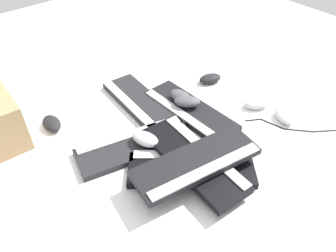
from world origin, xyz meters
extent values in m
plane|color=white|center=(0.00, 0.00, 0.00)|extent=(3.20, 3.20, 0.00)
cube|color=#232326|center=(0.20, -0.05, 0.01)|extent=(0.45, 0.18, 0.02)
cube|color=silver|center=(0.20, 0.00, 0.03)|extent=(0.42, 0.07, 0.01)
cube|color=#232326|center=(0.00, 0.12, 0.01)|extent=(0.25, 0.46, 0.02)
cube|color=#B2B5BA|center=(0.05, 0.11, 0.03)|extent=(0.13, 0.42, 0.01)
cube|color=black|center=(-0.22, 0.04, 0.01)|extent=(0.40, 0.43, 0.02)
cube|color=silver|center=(-0.18, 0.00, 0.03)|extent=(0.30, 0.34, 0.01)
cube|color=black|center=(0.02, -0.18, 0.01)|extent=(0.44, 0.16, 0.02)
cube|color=#B2B5BA|center=(0.02, -0.13, 0.03)|extent=(0.42, 0.05, 0.01)
cube|color=black|center=(-0.21, 0.02, 0.04)|extent=(0.45, 0.18, 0.02)
cube|color=silver|center=(-0.21, -0.03, 0.06)|extent=(0.42, 0.07, 0.01)
cube|color=black|center=(-0.24, 0.04, 0.07)|extent=(0.22, 0.46, 0.02)
cube|color=#B2B5BA|center=(-0.30, 0.05, 0.09)|extent=(0.10, 0.42, 0.01)
ellipsoid|color=black|center=(0.13, -0.42, 0.02)|extent=(0.09, 0.12, 0.04)
ellipsoid|color=silver|center=(-0.26, -0.45, 0.02)|extent=(0.13, 0.11, 0.04)
ellipsoid|color=#4C4C51|center=(0.04, -0.18, 0.05)|extent=(0.12, 0.12, 0.04)
ellipsoid|color=silver|center=(-0.13, -0.43, 0.02)|extent=(0.11, 0.13, 0.04)
ellipsoid|color=#4C4C51|center=(0.09, -0.19, 0.05)|extent=(0.11, 0.07, 0.04)
ellipsoid|color=black|center=(0.32, 0.31, 0.02)|extent=(0.12, 0.08, 0.04)
ellipsoid|color=#B7B7BC|center=(-0.03, 0.09, 0.05)|extent=(0.12, 0.10, 0.04)
cylinder|color=black|center=(-0.18, -0.35, 0.00)|extent=(0.04, 0.06, 0.01)
cylinder|color=black|center=(-0.25, -0.39, 0.00)|extent=(0.10, 0.03, 0.01)
cylinder|color=black|center=(-0.34, -0.44, 0.00)|extent=(0.09, 0.08, 0.01)
cylinder|color=black|center=(-0.41, -0.51, 0.00)|extent=(0.06, 0.08, 0.01)
sphere|color=black|center=(-0.17, -0.32, 0.00)|extent=(0.01, 0.01, 0.01)
sphere|color=black|center=(-0.20, -0.38, 0.00)|extent=(0.01, 0.01, 0.01)
sphere|color=black|center=(-0.30, -0.40, 0.00)|extent=(0.01, 0.01, 0.01)
sphere|color=black|center=(-0.38, -0.48, 0.00)|extent=(0.01, 0.01, 0.01)
sphere|color=black|center=(-0.43, -0.55, 0.00)|extent=(0.01, 0.01, 0.01)
camera|label=1|loc=(-0.75, 0.59, 0.88)|focal=35.00mm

